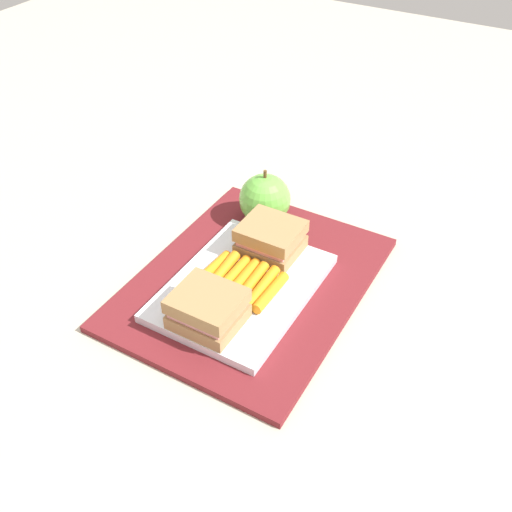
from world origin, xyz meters
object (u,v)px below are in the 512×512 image
object	(u,v)px
apple	(265,199)
sandwich_half_left	(208,309)
food_tray	(242,287)
sandwich_half_right	(271,238)
carrot_sticks_bundle	(241,280)

from	to	relation	value
apple	sandwich_half_left	bearing A→B (deg)	-167.68
sandwich_half_left	food_tray	bearing A→B (deg)	0.00
sandwich_half_left	apple	xyz separation A→B (m)	(0.23, 0.05, 0.00)
food_tray	sandwich_half_right	world-z (taller)	sandwich_half_right
food_tray	apple	xyz separation A→B (m)	(0.15, 0.05, 0.03)
food_tray	sandwich_half_right	distance (m)	0.08
food_tray	sandwich_half_right	size ratio (longest dim) A/B	2.88
sandwich_half_left	sandwich_half_right	world-z (taller)	same
apple	food_tray	bearing A→B (deg)	-161.66
sandwich_half_right	carrot_sticks_bundle	bearing A→B (deg)	179.82
sandwich_half_right	carrot_sticks_bundle	distance (m)	0.08
sandwich_half_right	apple	xyz separation A→B (m)	(0.07, 0.05, 0.00)
sandwich_half_left	apple	world-z (taller)	apple
sandwich_half_right	apple	size ratio (longest dim) A/B	0.91
sandwich_half_right	apple	distance (m)	0.09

